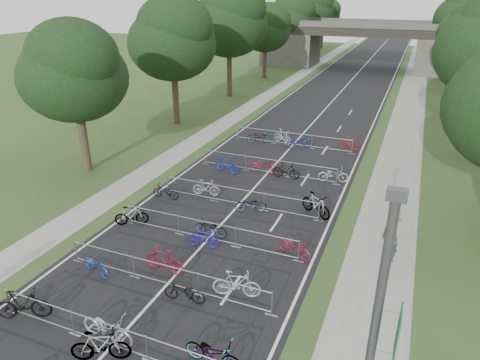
# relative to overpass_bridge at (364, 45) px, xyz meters

# --- Properties ---
(road) EXTENTS (11.00, 140.00, 0.01)m
(road) POSITION_rel_overpass_bridge_xyz_m (0.00, -15.00, -3.53)
(road) COLOR black
(road) RESTS_ON ground
(sidewalk_right) EXTENTS (3.00, 140.00, 0.01)m
(sidewalk_right) POSITION_rel_overpass_bridge_xyz_m (8.00, -15.00, -3.53)
(sidewalk_right) COLOR gray
(sidewalk_right) RESTS_ON ground
(sidewalk_left) EXTENTS (2.00, 140.00, 0.01)m
(sidewalk_left) POSITION_rel_overpass_bridge_xyz_m (-7.50, -15.00, -3.53)
(sidewalk_left) COLOR gray
(sidewalk_left) RESTS_ON ground
(lane_markings) EXTENTS (0.12, 140.00, 0.00)m
(lane_markings) POSITION_rel_overpass_bridge_xyz_m (0.00, -15.00, -3.53)
(lane_markings) COLOR silver
(lane_markings) RESTS_ON ground
(overpass_bridge) EXTENTS (31.00, 8.00, 7.05)m
(overpass_bridge) POSITION_rel_overpass_bridge_xyz_m (0.00, 0.00, 0.00)
(overpass_bridge) COLOR #433F3C
(overpass_bridge) RESTS_ON ground
(tree_left_0) EXTENTS (6.72, 6.72, 10.25)m
(tree_left_0) POSITION_rel_overpass_bridge_xyz_m (-11.39, -49.07, 2.96)
(tree_left_0) COLOR #33261C
(tree_left_0) RESTS_ON ground
(tree_left_1) EXTENTS (7.56, 7.56, 11.53)m
(tree_left_1) POSITION_rel_overpass_bridge_xyz_m (-11.39, -37.07, 3.77)
(tree_left_1) COLOR #33261C
(tree_left_1) RESTS_ON ground
(tree_left_2) EXTENTS (8.40, 8.40, 12.81)m
(tree_left_2) POSITION_rel_overpass_bridge_xyz_m (-11.39, -25.07, 4.58)
(tree_left_2) COLOR #33261C
(tree_left_2) RESTS_ON ground
(tree_right_2) EXTENTS (6.16, 6.16, 9.39)m
(tree_right_2) POSITION_rel_overpass_bridge_xyz_m (13.11, -25.07, 2.41)
(tree_right_2) COLOR #33261C
(tree_right_2) RESTS_ON ground
(tree_left_3) EXTENTS (6.72, 6.72, 10.25)m
(tree_left_3) POSITION_rel_overpass_bridge_xyz_m (-11.39, -13.07, 2.96)
(tree_left_3) COLOR #33261C
(tree_left_3) RESTS_ON ground
(tree_right_3) EXTENTS (7.17, 7.17, 10.93)m
(tree_right_3) POSITION_rel_overpass_bridge_xyz_m (13.11, -13.07, 3.39)
(tree_right_3) COLOR #33261C
(tree_right_3) RESTS_ON ground
(tree_left_4) EXTENTS (7.56, 7.56, 11.53)m
(tree_left_4) POSITION_rel_overpass_bridge_xyz_m (-11.39, -1.07, 3.77)
(tree_left_4) COLOR #33261C
(tree_left_4) RESTS_ON ground
(tree_right_4) EXTENTS (8.18, 8.18, 12.47)m
(tree_right_4) POSITION_rel_overpass_bridge_xyz_m (13.11, -1.07, 4.37)
(tree_right_4) COLOR #33261C
(tree_right_4) RESTS_ON ground
(tree_left_5) EXTENTS (8.40, 8.40, 12.81)m
(tree_left_5) POSITION_rel_overpass_bridge_xyz_m (-11.39, 10.93, 4.58)
(tree_left_5) COLOR #33261C
(tree_left_5) RESTS_ON ground
(tree_right_5) EXTENTS (6.16, 6.16, 9.39)m
(tree_right_5) POSITION_rel_overpass_bridge_xyz_m (13.11, 10.93, 2.41)
(tree_right_5) COLOR #33261C
(tree_right_5) RESTS_ON ground
(tree_left_6) EXTENTS (6.72, 6.72, 10.25)m
(tree_left_6) POSITION_rel_overpass_bridge_xyz_m (-11.39, 22.93, 2.96)
(tree_left_6) COLOR #33261C
(tree_left_6) RESTS_ON ground
(tree_right_6) EXTENTS (7.17, 7.17, 10.93)m
(tree_right_6) POSITION_rel_overpass_bridge_xyz_m (13.11, 22.93, 3.39)
(tree_right_6) COLOR #33261C
(tree_right_6) RESTS_ON ground
(barrier_row_1) EXTENTS (9.70, 0.08, 1.10)m
(barrier_row_1) POSITION_rel_overpass_bridge_xyz_m (0.00, -61.40, -2.99)
(barrier_row_1) COLOR #999CA0
(barrier_row_1) RESTS_ON ground
(barrier_row_2) EXTENTS (9.70, 0.08, 1.10)m
(barrier_row_2) POSITION_rel_overpass_bridge_xyz_m (0.00, -57.80, -2.99)
(barrier_row_2) COLOR #999CA0
(barrier_row_2) RESTS_ON ground
(barrier_row_3) EXTENTS (9.70, 0.08, 1.10)m
(barrier_row_3) POSITION_rel_overpass_bridge_xyz_m (0.00, -54.00, -2.99)
(barrier_row_3) COLOR #999CA0
(barrier_row_3) RESTS_ON ground
(barrier_row_4) EXTENTS (9.70, 0.08, 1.10)m
(barrier_row_4) POSITION_rel_overpass_bridge_xyz_m (0.00, -50.00, -2.99)
(barrier_row_4) COLOR #999CA0
(barrier_row_4) RESTS_ON ground
(barrier_row_5) EXTENTS (9.70, 0.08, 1.10)m
(barrier_row_5) POSITION_rel_overpass_bridge_xyz_m (0.00, -45.00, -2.99)
(barrier_row_5) COLOR #999CA0
(barrier_row_5) RESTS_ON ground
(barrier_row_6) EXTENTS (9.70, 0.08, 1.10)m
(barrier_row_6) POSITION_rel_overpass_bridge_xyz_m (0.00, -39.00, -2.99)
(barrier_row_6) COLOR #999CA0
(barrier_row_6) RESTS_ON ground
(bike_4) EXTENTS (2.12, 1.43, 1.25)m
(bike_4) POSITION_rel_overpass_bridge_xyz_m (-3.85, -61.41, -2.91)
(bike_4) COLOR black
(bike_4) RESTS_ON ground
(bike_5) EXTENTS (2.18, 0.86, 1.13)m
(bike_5) POSITION_rel_overpass_bridge_xyz_m (-0.26, -61.13, -2.97)
(bike_5) COLOR #AEB0B6
(bike_5) RESTS_ON ground
(bike_6) EXTENTS (2.03, 1.34, 1.19)m
(bike_6) POSITION_rel_overpass_bridge_xyz_m (0.10, -61.93, -2.94)
(bike_6) COLOR #999CA0
(bike_6) RESTS_ON ground
(bike_7) EXTENTS (2.06, 0.78, 1.07)m
(bike_7) POSITION_rel_overpass_bridge_xyz_m (3.59, -60.72, -3.00)
(bike_7) COLOR #999CA0
(bike_7) RESTS_ON ground
(bike_8) EXTENTS (1.80, 1.05, 0.89)m
(bike_8) POSITION_rel_overpass_bridge_xyz_m (-3.18, -58.19, -3.09)
(bike_8) COLOR #1C399C
(bike_8) RESTS_ON ground
(bike_9) EXTENTS (2.00, 0.68, 1.18)m
(bike_9) POSITION_rel_overpass_bridge_xyz_m (-0.53, -56.95, -2.94)
(bike_9) COLOR maroon
(bike_9) RESTS_ON ground
(bike_10) EXTENTS (1.78, 0.79, 0.90)m
(bike_10) POSITION_rel_overpass_bridge_xyz_m (1.20, -58.34, -3.08)
(bike_10) COLOR black
(bike_10) RESTS_ON ground
(bike_11) EXTENTS (2.04, 1.02, 1.18)m
(bike_11) POSITION_rel_overpass_bridge_xyz_m (2.96, -57.27, -2.94)
(bike_11) COLOR #A09FA6
(bike_11) RESTS_ON ground
(bike_12) EXTENTS (1.75, 1.31, 1.05)m
(bike_12) POSITION_rel_overpass_bridge_xyz_m (-4.30, -54.07, -3.01)
(bike_12) COLOR #999CA0
(bike_12) RESTS_ON ground
(bike_13) EXTENTS (1.70, 0.63, 0.89)m
(bike_13) POSITION_rel_overpass_bridge_xyz_m (-0.03, -53.51, -3.09)
(bike_13) COLOR #999CA0
(bike_13) RESTS_ON ground
(bike_14) EXTENTS (1.67, 0.69, 0.97)m
(bike_14) POSITION_rel_overpass_bridge_xyz_m (0.10, -54.57, -3.05)
(bike_14) COLOR #201C9D
(bike_14) RESTS_ON ground
(bike_15) EXTENTS (1.93, 1.25, 0.96)m
(bike_15) POSITION_rel_overpass_bridge_xyz_m (4.30, -53.63, -3.06)
(bike_15) COLOR maroon
(bike_15) RESTS_ON ground
(bike_16) EXTENTS (1.70, 0.62, 0.89)m
(bike_16) POSITION_rel_overpass_bridge_xyz_m (-4.30, -50.76, -3.09)
(bike_16) COLOR black
(bike_16) RESTS_ON ground
(bike_17) EXTENTS (1.70, 0.78, 0.99)m
(bike_17) POSITION_rel_overpass_bridge_xyz_m (-2.29, -49.47, -3.04)
(bike_17) COLOR #98969D
(bike_17) RESTS_ON ground
(bike_18) EXTENTS (1.80, 1.14, 0.89)m
(bike_18) POSITION_rel_overpass_bridge_xyz_m (0.91, -50.41, -3.09)
(bike_18) COLOR #999CA0
(bike_18) RESTS_ON ground
(bike_19) EXTENTS (2.09, 1.63, 1.26)m
(bike_19) POSITION_rel_overpass_bridge_xyz_m (4.30, -49.42, -2.90)
(bike_19) COLOR #999CA0
(bike_19) RESTS_ON ground
(bike_20) EXTENTS (1.99, 0.89, 1.15)m
(bike_20) POSITION_rel_overpass_bridge_xyz_m (-2.51, -45.87, -2.96)
(bike_20) COLOR navy
(bike_20) RESTS_ON ground
(bike_21) EXTENTS (1.89, 0.70, 0.98)m
(bike_21) POSITION_rel_overpass_bridge_xyz_m (-0.34, -44.86, -3.04)
(bike_21) COLOR maroon
(bike_21) RESTS_ON ground
(bike_22) EXTENTS (1.82, 0.52, 1.09)m
(bike_22) POSITION_rel_overpass_bridge_xyz_m (1.38, -45.25, -2.99)
(bike_22) COLOR black
(bike_22) RESTS_ON ground
(bike_23) EXTENTS (2.00, 1.10, 0.99)m
(bike_23) POSITION_rel_overpass_bridge_xyz_m (4.30, -44.63, -3.04)
(bike_23) COLOR #9B9BA2
(bike_23) RESTS_ON ground
(bike_24) EXTENTS (1.96, 1.20, 0.97)m
(bike_24) POSITION_rel_overpass_bridge_xyz_m (-2.73, -39.18, -3.05)
(bike_24) COLOR #999CA0
(bike_24) RESTS_ON ground
(bike_25) EXTENTS (1.90, 1.46, 1.15)m
(bike_25) POSITION_rel_overpass_bridge_xyz_m (-0.87, -38.71, -2.96)
(bike_25) COLOR #A5A5AD
(bike_25) RESTS_ON ground
(bike_26) EXTENTS (2.08, 1.62, 1.05)m
(bike_26) POSITION_rel_overpass_bridge_xyz_m (0.64, -39.27, -3.01)
(bike_26) COLOR navy
(bike_26) RESTS_ON ground
(bike_27) EXTENTS (1.69, 0.86, 0.98)m
(bike_27) POSITION_rel_overpass_bridge_xyz_m (4.30, -38.05, -3.05)
(bike_27) COLOR maroon
(bike_27) RESTS_ON ground
(pedestrian_a) EXTENTS (0.64, 0.48, 1.61)m
(pedestrian_a) POSITION_rel_overpass_bridge_xyz_m (8.36, -52.38, -2.73)
(pedestrian_a) COLOR #383854
(pedestrian_a) RESTS_ON ground
(pedestrian_b) EXTENTS (1.08, 0.96, 1.83)m
(pedestrian_b) POSITION_rel_overpass_bridge_xyz_m (8.31, -50.31, -2.62)
(pedestrian_b) COLOR #9F4722
(pedestrian_b) RESTS_ON ground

